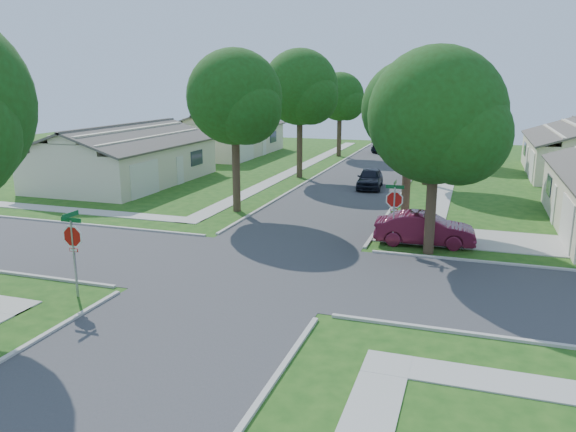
% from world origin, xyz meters
% --- Properties ---
extents(ground, '(100.00, 100.00, 0.00)m').
position_xyz_m(ground, '(0.00, 0.00, 0.00)').
color(ground, '#1A4813').
rests_on(ground, ground).
extents(road_ns, '(7.00, 100.00, 0.02)m').
position_xyz_m(road_ns, '(0.00, 0.00, 0.00)').
color(road_ns, '#333335').
rests_on(road_ns, ground).
extents(sidewalk_ne, '(1.20, 40.00, 0.04)m').
position_xyz_m(sidewalk_ne, '(6.10, 26.00, 0.02)').
color(sidewalk_ne, '#9E9B91').
rests_on(sidewalk_ne, ground).
extents(sidewalk_nw, '(1.20, 40.00, 0.04)m').
position_xyz_m(sidewalk_nw, '(-6.10, 26.00, 0.02)').
color(sidewalk_nw, '#9E9B91').
rests_on(sidewalk_nw, ground).
extents(driveway, '(8.80, 3.60, 0.05)m').
position_xyz_m(driveway, '(7.90, 7.10, 0.03)').
color(driveway, '#9E9B91').
rests_on(driveway, ground).
extents(stop_sign_sw, '(1.05, 0.80, 2.98)m').
position_xyz_m(stop_sign_sw, '(-4.70, -4.70, 2.03)').
color(stop_sign_sw, gray).
rests_on(stop_sign_sw, ground).
extents(stop_sign_ne, '(1.05, 0.80, 2.98)m').
position_xyz_m(stop_sign_ne, '(4.70, 4.70, 2.03)').
color(stop_sign_ne, gray).
rests_on(stop_sign_ne, ground).
extents(tree_e_near, '(4.97, 4.80, 8.28)m').
position_xyz_m(tree_e_near, '(4.75, 9.01, 5.64)').
color(tree_e_near, '#38281C').
rests_on(tree_e_near, ground).
extents(tree_e_mid, '(5.59, 5.40, 9.21)m').
position_xyz_m(tree_e_mid, '(4.76, 21.01, 6.25)').
color(tree_e_mid, '#38281C').
rests_on(tree_e_mid, ground).
extents(tree_e_far, '(5.17, 5.00, 8.72)m').
position_xyz_m(tree_e_far, '(4.75, 34.01, 5.98)').
color(tree_e_far, '#38281C').
rests_on(tree_e_far, ground).
extents(tree_w_near, '(5.38, 5.20, 8.97)m').
position_xyz_m(tree_w_near, '(-4.64, 9.01, 6.12)').
color(tree_w_near, '#38281C').
rests_on(tree_w_near, ground).
extents(tree_w_mid, '(5.80, 5.60, 9.56)m').
position_xyz_m(tree_w_mid, '(-4.64, 21.01, 6.49)').
color(tree_w_mid, '#38281C').
rests_on(tree_w_mid, ground).
extents(tree_w_far, '(4.76, 4.60, 8.04)m').
position_xyz_m(tree_w_far, '(-4.65, 34.01, 5.51)').
color(tree_w_far, '#38281C').
rests_on(tree_w_far, ground).
extents(tree_ne_corner, '(5.80, 5.60, 8.66)m').
position_xyz_m(tree_ne_corner, '(6.36, 4.21, 5.59)').
color(tree_ne_corner, '#38281C').
rests_on(tree_ne_corner, ground).
extents(house_nw_near, '(8.42, 13.60, 4.23)m').
position_xyz_m(house_nw_near, '(-15.99, 15.00, 1.52)').
color(house_nw_near, beige).
rests_on(house_nw_near, ground).
extents(house_nw_far, '(8.42, 13.60, 4.23)m').
position_xyz_m(house_nw_far, '(-15.99, 32.00, 1.52)').
color(house_nw_far, beige).
rests_on(house_nw_far, ground).
extents(car_driveway, '(4.52, 1.84, 1.46)m').
position_xyz_m(car_driveway, '(6.00, 5.50, 0.73)').
color(car_driveway, '#5A1228').
rests_on(car_driveway, ground).
extents(car_curb_east, '(2.01, 4.20, 1.38)m').
position_xyz_m(car_curb_east, '(1.20, 18.36, 0.69)').
color(car_curb_east, black).
rests_on(car_curb_east, ground).
extents(car_curb_west, '(1.96, 4.31, 1.22)m').
position_xyz_m(car_curb_west, '(-1.20, 38.89, 0.61)').
color(car_curb_west, black).
rests_on(car_curb_west, ground).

